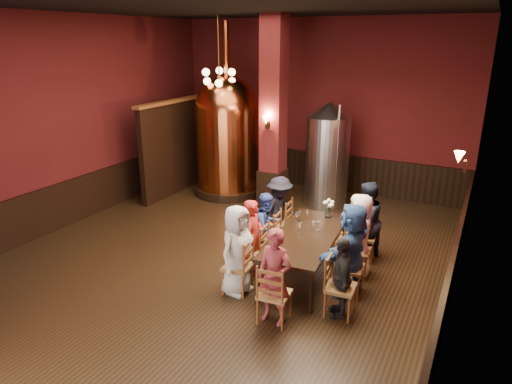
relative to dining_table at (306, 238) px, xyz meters
The scene contains 37 objects.
room 2.24m from the dining_table, behind, with size 10.00×10.02×4.50m.
wainscot_right 2.37m from the dining_table, ahead, with size 0.08×9.90×1.00m, color black.
wainscot_back 5.08m from the dining_table, 108.39° to the left, with size 7.90×0.08×1.00m, color black.
wainscot_left 5.57m from the dining_table, behind, with size 0.08×9.90×1.00m, color black.
column 3.62m from the dining_table, 125.61° to the left, with size 0.58×0.58×4.50m, color #4D1015.
partition 5.71m from the dining_table, 147.54° to the left, with size 0.22×3.50×2.40m, color black.
pendant_cluster 5.00m from the dining_table, 141.00° to the left, with size 0.90×0.90×1.70m, color #A57226, non-canonical shape.
sconce_wall 2.83m from the dining_table, 15.85° to the left, with size 0.20×0.20×0.36m, color black, non-canonical shape.
sconce_column 3.38m from the dining_table, 128.92° to the left, with size 0.20×0.20×0.36m, color black, non-canonical shape.
dining_table is the anchor object (origin of this frame).
chair_0 1.33m from the dining_table, 125.61° to the right, with size 0.46×0.46×0.92m, color brown, non-canonical shape.
person_0 1.31m from the dining_table, 125.61° to the right, with size 0.74×0.48×1.51m, color silver.
chair_1 0.94m from the dining_table, 154.02° to the right, with size 0.46×0.46×0.92m, color brown, non-canonical shape.
person_1 0.91m from the dining_table, 154.02° to the right, with size 0.50×0.33×1.38m, color #A6221C.
chair_2 0.94m from the dining_table, 163.54° to the left, with size 0.46×0.46×0.92m, color brown, non-canonical shape.
person_2 0.91m from the dining_table, 163.54° to the left, with size 0.63×0.31×1.30m, color #2C4393.
chair_3 1.33m from the dining_table, 135.12° to the left, with size 0.46×0.46×0.92m, color brown, non-canonical shape.
person_3 1.31m from the dining_table, 135.12° to the left, with size 0.92×0.53×1.42m, color black.
chair_4 1.33m from the dining_table, 44.88° to the right, with size 0.46×0.46×0.92m, color brown, non-canonical shape.
person_4 1.31m from the dining_table, 44.88° to the right, with size 0.74×0.31×1.26m, color black.
chair_5 0.94m from the dining_table, 16.46° to the right, with size 0.46×0.46×0.92m, color brown, non-canonical shape.
person_5 0.92m from the dining_table, 16.46° to the right, with size 1.45×0.46×1.56m, color #2D5088.
chair_6 0.94m from the dining_table, 25.98° to the left, with size 0.46×0.46×0.92m, color brown, non-canonical shape.
person_6 0.91m from the dining_table, 25.98° to the left, with size 0.73×0.48×1.50m, color silver.
chair_7 1.33m from the dining_table, 54.39° to the left, with size 0.46×0.46×0.92m, color brown, non-canonical shape.
person_7 1.31m from the dining_table, 54.39° to the left, with size 0.74×0.36×1.52m, color black.
chair_8 1.57m from the dining_table, 85.24° to the right, with size 0.46×0.46×0.92m, color brown, non-canonical shape.
person_8 1.55m from the dining_table, 85.24° to the right, with size 0.53×0.35×1.47m, color maroon.
copper_kettle 4.87m from the dining_table, 136.93° to the left, with size 1.86×1.86×4.38m.
steel_vessel 3.75m from the dining_table, 103.67° to the left, with size 1.28×1.28×2.56m.
rose_vase 1.01m from the dining_table, 86.10° to the left, with size 0.22×0.22×0.37m.
wine_glass_0 0.61m from the dining_table, 128.23° to the left, with size 0.07×0.07×0.17m, color white, non-canonical shape.
wine_glass_1 0.29m from the dining_table, 80.19° to the left, with size 0.07×0.07×0.17m, color white, non-canonical shape.
wine_glass_2 0.69m from the dining_table, 122.20° to the left, with size 0.07×0.07×0.17m, color white, non-canonical shape.
wine_glass_3 0.34m from the dining_table, 67.79° to the left, with size 0.07×0.07×0.17m, color white, non-canonical shape.
wine_glass_4 0.77m from the dining_table, 109.72° to the left, with size 0.07×0.07×0.17m, color white, non-canonical shape.
wine_glass_5 0.21m from the dining_table, 151.36° to the left, with size 0.07×0.07×0.17m, color white, non-canonical shape.
Camera 1 is at (4.16, -6.67, 3.99)m, focal length 32.00 mm.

